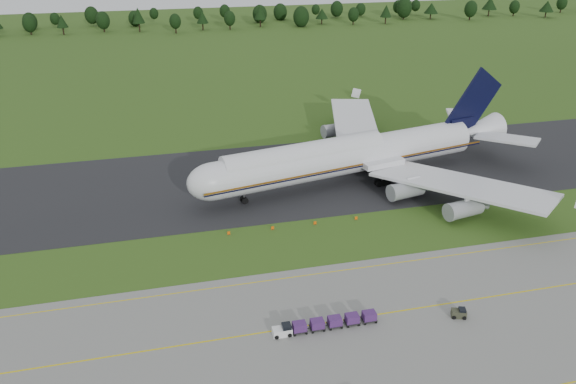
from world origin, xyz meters
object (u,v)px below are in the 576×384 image
object	(u,v)px
aircraft	(353,155)
edge_markers	(294,226)
baggage_train	(324,323)
utility_cart	(459,314)

from	to	relation	value
aircraft	edge_markers	world-z (taller)	aircraft
baggage_train	edge_markers	distance (m)	29.12
aircraft	utility_cart	distance (m)	48.27
baggage_train	utility_cart	xyz separation A→B (m)	(19.54, -2.09, -0.27)
aircraft	utility_cart	size ratio (longest dim) A/B	33.24
aircraft	baggage_train	world-z (taller)	aircraft
baggage_train	edge_markers	xyz separation A→B (m)	(2.95, 28.96, -0.61)
baggage_train	utility_cart	world-z (taller)	baggage_train
aircraft	edge_markers	size ratio (longest dim) A/B	3.12
aircraft	baggage_train	bearing A→B (deg)	-113.78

